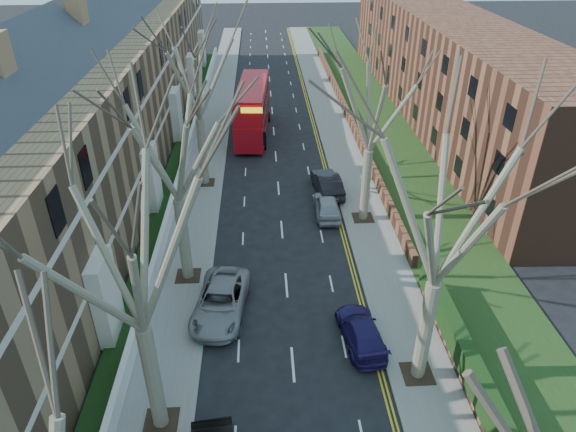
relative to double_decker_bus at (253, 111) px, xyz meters
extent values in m
cube|color=slate|center=(-4.04, 0.60, -2.26)|extent=(3.00, 102.00, 0.12)
cube|color=slate|center=(7.96, 0.60, -2.26)|extent=(3.00, 102.00, 0.12)
cube|color=olive|center=(-11.84, -7.40, 2.68)|extent=(9.00, 78.00, 10.00)
cube|color=#31343B|center=(-11.84, -7.40, 8.68)|extent=(4.67, 78.00, 4.67)
cube|color=silver|center=(-7.39, -7.40, 1.18)|extent=(0.12, 78.00, 0.35)
cube|color=silver|center=(-7.39, -7.40, 4.68)|extent=(0.12, 78.00, 0.35)
cube|color=brown|center=(19.46, 4.60, 2.68)|extent=(8.00, 54.00, 10.00)
cube|color=brown|center=(9.66, 4.60, -1.75)|extent=(0.35, 54.00, 0.90)
cube|color=white|center=(-5.69, -7.40, -1.70)|extent=(0.30, 78.00, 1.00)
cube|color=#213714|center=(12.46, 0.60, -2.17)|extent=(6.00, 102.00, 0.06)
cylinder|color=#68604A|center=(-3.74, -32.40, 0.43)|extent=(0.64, 0.64, 5.25)
cube|color=#2D2116|center=(-3.74, -32.40, -2.18)|extent=(1.40, 1.40, 0.05)
cylinder|color=#68604A|center=(-3.74, -22.40, 0.34)|extent=(0.64, 0.64, 5.07)
cube|color=#2D2116|center=(-3.74, -22.40, -2.18)|extent=(1.40, 1.40, 0.05)
cylinder|color=#68604A|center=(-3.74, -10.40, 0.43)|extent=(0.60, 0.60, 5.25)
cube|color=#2D2116|center=(-3.74, -10.40, -2.18)|extent=(1.40, 1.40, 0.05)
cylinder|color=#68604A|center=(7.66, -30.40, 0.43)|extent=(0.64, 0.64, 5.25)
cube|color=#2D2116|center=(7.66, -30.40, -2.18)|extent=(1.40, 1.40, 0.05)
cylinder|color=#68604A|center=(7.66, -16.40, 0.34)|extent=(0.60, 0.60, 5.07)
cube|color=#2D2116|center=(7.66, -16.40, -2.18)|extent=(1.40, 1.40, 0.05)
cube|color=#AB0C15|center=(0.00, 0.00, -0.84)|extent=(3.35, 11.43, 2.25)
cube|color=#AB0C15|center=(0.00, 0.00, 1.31)|extent=(3.31, 10.86, 2.05)
cube|color=black|center=(0.00, 0.00, -0.38)|extent=(3.30, 10.53, 0.92)
cube|color=black|center=(0.00, 0.00, 1.41)|extent=(3.29, 10.30, 0.92)
imported|color=gray|center=(-1.61, -25.55, -1.54)|extent=(3.27, 5.85, 1.55)
imported|color=#1F1650|center=(5.42, -28.05, -1.67)|extent=(2.27, 4.61, 1.29)
imported|color=#96979E|center=(5.23, -15.60, -1.59)|extent=(1.76, 4.30, 1.46)
imported|color=black|center=(5.63, -12.31, -1.52)|extent=(2.19, 4.98, 1.59)
camera|label=1|loc=(0.80, -46.65, 16.20)|focal=32.00mm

